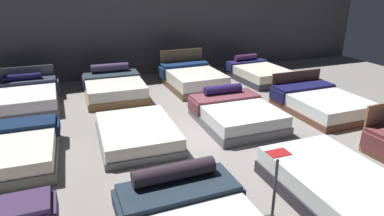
{
  "coord_description": "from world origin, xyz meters",
  "views": [
    {
      "loc": [
        -2.38,
        -6.17,
        3.1
      ],
      "look_at": [
        0.1,
        0.26,
        0.48
      ],
      "focal_mm": 31.69,
      "sensor_mm": 36.0,
      "label": 1
    }
  ],
  "objects_px": {
    "bed_8": "(24,97)",
    "bed_5": "(137,133)",
    "bed_4": "(11,151)",
    "price_sign": "(274,196)",
    "bed_11": "(258,73)",
    "bed_7": "(320,102)",
    "bed_6": "(236,114)",
    "bed_9": "(114,87)",
    "bed_2": "(334,184)",
    "bed_10": "(193,79)"
  },
  "relations": [
    {
      "from": "bed_2",
      "to": "bed_11",
      "type": "relative_size",
      "value": 0.99
    },
    {
      "from": "bed_7",
      "to": "bed_9",
      "type": "bearing_deg",
      "value": 146.44
    },
    {
      "from": "bed_8",
      "to": "bed_9",
      "type": "relative_size",
      "value": 1.02
    },
    {
      "from": "bed_4",
      "to": "bed_11",
      "type": "relative_size",
      "value": 0.95
    },
    {
      "from": "price_sign",
      "to": "bed_4",
      "type": "bearing_deg",
      "value": 138.71
    },
    {
      "from": "bed_4",
      "to": "bed_5",
      "type": "distance_m",
      "value": 2.29
    },
    {
      "from": "bed_10",
      "to": "price_sign",
      "type": "xyz_separation_m",
      "value": [
        -1.22,
        -6.12,
        0.13
      ]
    },
    {
      "from": "bed_7",
      "to": "bed_9",
      "type": "height_order",
      "value": "bed_7"
    },
    {
      "from": "bed_10",
      "to": "bed_8",
      "type": "bearing_deg",
      "value": 178.76
    },
    {
      "from": "bed_9",
      "to": "bed_6",
      "type": "bearing_deg",
      "value": -51.19
    },
    {
      "from": "bed_8",
      "to": "bed_2",
      "type": "bearing_deg",
      "value": -52.7
    },
    {
      "from": "bed_11",
      "to": "price_sign",
      "type": "height_order",
      "value": "price_sign"
    },
    {
      "from": "bed_4",
      "to": "bed_6",
      "type": "height_order",
      "value": "bed_6"
    },
    {
      "from": "bed_6",
      "to": "bed_7",
      "type": "relative_size",
      "value": 0.93
    },
    {
      "from": "bed_4",
      "to": "bed_7",
      "type": "distance_m",
      "value": 6.93
    },
    {
      "from": "bed_11",
      "to": "bed_8",
      "type": "bearing_deg",
      "value": 176.8
    },
    {
      "from": "bed_2",
      "to": "bed_7",
      "type": "relative_size",
      "value": 0.98
    },
    {
      "from": "bed_11",
      "to": "bed_4",
      "type": "bearing_deg",
      "value": -159.33
    },
    {
      "from": "bed_4",
      "to": "price_sign",
      "type": "height_order",
      "value": "price_sign"
    },
    {
      "from": "bed_2",
      "to": "bed_8",
      "type": "bearing_deg",
      "value": 128.07
    },
    {
      "from": "bed_9",
      "to": "bed_11",
      "type": "distance_m",
      "value": 4.66
    },
    {
      "from": "bed_5",
      "to": "price_sign",
      "type": "distance_m",
      "value": 3.28
    },
    {
      "from": "bed_8",
      "to": "bed_11",
      "type": "height_order",
      "value": "bed_8"
    },
    {
      "from": "bed_6",
      "to": "bed_8",
      "type": "height_order",
      "value": "bed_8"
    },
    {
      "from": "bed_4",
      "to": "price_sign",
      "type": "relative_size",
      "value": 1.93
    },
    {
      "from": "bed_7",
      "to": "bed_11",
      "type": "distance_m",
      "value": 3.01
    },
    {
      "from": "bed_2",
      "to": "bed_4",
      "type": "relative_size",
      "value": 1.05
    },
    {
      "from": "bed_4",
      "to": "bed_8",
      "type": "relative_size",
      "value": 0.96
    },
    {
      "from": "bed_5",
      "to": "bed_11",
      "type": "distance_m",
      "value": 5.6
    },
    {
      "from": "bed_6",
      "to": "bed_11",
      "type": "xyz_separation_m",
      "value": [
        2.4,
        2.95,
        -0.01
      ]
    },
    {
      "from": "bed_4",
      "to": "bed_7",
      "type": "xyz_separation_m",
      "value": [
        6.93,
        0.07,
        0.0
      ]
    },
    {
      "from": "bed_9",
      "to": "price_sign",
      "type": "bearing_deg",
      "value": -77.92
    },
    {
      "from": "bed_2",
      "to": "price_sign",
      "type": "height_order",
      "value": "price_sign"
    },
    {
      "from": "bed_5",
      "to": "bed_8",
      "type": "bearing_deg",
      "value": 128.43
    },
    {
      "from": "bed_4",
      "to": "bed_9",
      "type": "distance_m",
      "value": 3.86
    },
    {
      "from": "bed_7",
      "to": "price_sign",
      "type": "bearing_deg",
      "value": -138.31
    },
    {
      "from": "bed_5",
      "to": "bed_9",
      "type": "xyz_separation_m",
      "value": [
        0.03,
        3.08,
        0.07
      ]
    },
    {
      "from": "bed_7",
      "to": "bed_4",
      "type": "bearing_deg",
      "value": -179.75
    },
    {
      "from": "bed_5",
      "to": "bed_6",
      "type": "height_order",
      "value": "bed_6"
    },
    {
      "from": "bed_7",
      "to": "price_sign",
      "type": "height_order",
      "value": "price_sign"
    },
    {
      "from": "bed_5",
      "to": "bed_7",
      "type": "bearing_deg",
      "value": 2.44
    },
    {
      "from": "bed_9",
      "to": "bed_10",
      "type": "distance_m",
      "value": 2.37
    },
    {
      "from": "bed_6",
      "to": "bed_9",
      "type": "xyz_separation_m",
      "value": [
        -2.27,
        2.97,
        0.01
      ]
    },
    {
      "from": "bed_8",
      "to": "bed_11",
      "type": "distance_m",
      "value": 6.98
    },
    {
      "from": "bed_2",
      "to": "bed_6",
      "type": "height_order",
      "value": "bed_6"
    },
    {
      "from": "bed_6",
      "to": "bed_10",
      "type": "height_order",
      "value": "bed_10"
    },
    {
      "from": "bed_7",
      "to": "bed_8",
      "type": "relative_size",
      "value": 1.02
    },
    {
      "from": "bed_6",
      "to": "bed_9",
      "type": "bearing_deg",
      "value": 128.08
    },
    {
      "from": "bed_8",
      "to": "bed_5",
      "type": "bearing_deg",
      "value": -53.72
    },
    {
      "from": "bed_2",
      "to": "price_sign",
      "type": "xyz_separation_m",
      "value": [
        -1.16,
        -0.14,
        0.18
      ]
    }
  ]
}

